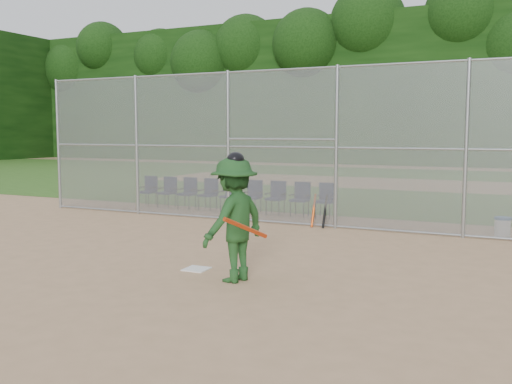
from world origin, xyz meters
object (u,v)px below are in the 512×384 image
at_px(home_plate, 197,269).
at_px(batter_at_plate, 234,219).
at_px(water_cooler, 502,227).
at_px(chair_0, 147,191).

xyz_separation_m(home_plate, batter_at_plate, (0.94, -0.38, 0.99)).
bearing_deg(batter_at_plate, water_cooler, 57.78).
bearing_deg(chair_0, batter_at_plate, -46.00).
bearing_deg(water_cooler, batter_at_plate, -122.22).
distance_m(batter_at_plate, water_cooler, 7.09).
height_order(batter_at_plate, chair_0, batter_at_plate).
xyz_separation_m(water_cooler, chair_0, (-10.63, 1.15, 0.24)).
bearing_deg(home_plate, chair_0, 131.39).
relative_size(home_plate, chair_0, 0.42).
height_order(home_plate, water_cooler, water_cooler).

